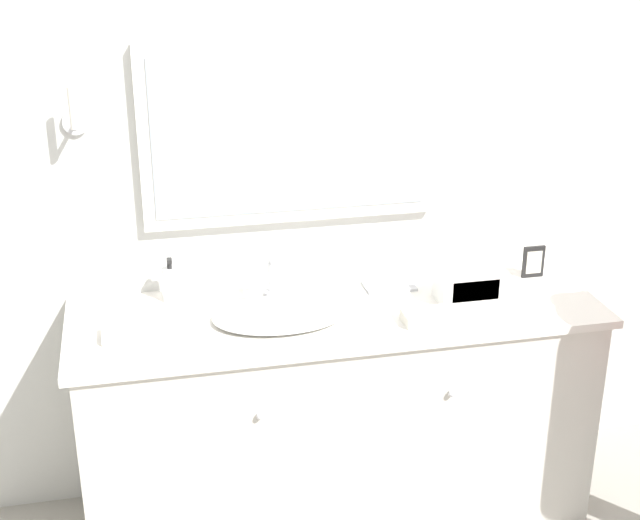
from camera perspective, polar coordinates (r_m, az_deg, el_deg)
The scene contains 9 objects.
wall_back at distance 3.40m, azimuth -0.20°, elevation 5.18°, with size 8.00×0.18×2.55m.
vanity_counter at distance 3.44m, azimuth 1.08°, elevation -9.86°, with size 1.93×0.62×0.89m.
sink_basin at distance 3.16m, azimuth -2.62°, elevation -3.43°, with size 0.48×0.37×0.17m.
soap_bottle at distance 3.32m, azimuth -9.53°, elevation -1.51°, with size 0.06×0.06×0.17m.
appliance_box at distance 3.34m, azimuth 9.57°, elevation -1.56°, with size 0.25×0.13×0.12m.
picture_frame at distance 3.58m, azimuth 13.50°, elevation -0.11°, with size 0.09×0.01×0.13m.
hand_towel_near_sink at distance 3.15m, azimuth 7.03°, elevation -3.63°, with size 0.19×0.10×0.04m.
hand_towel_far_corner at distance 3.10m, azimuth -12.12°, elevation -4.59°, with size 0.18×0.11×0.03m.
metal_tray at distance 3.42m, azimuth 4.45°, elevation -1.66°, with size 0.19×0.12×0.01m.
Camera 1 is at (-0.69, -2.52, 2.27)m, focal length 50.00 mm.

